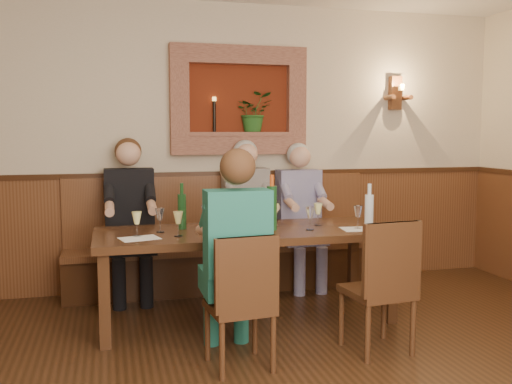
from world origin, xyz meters
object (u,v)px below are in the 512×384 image
person_bench_mid (248,229)px  spittoon_bucket (243,217)px  person_bench_right (301,228)px  wine_bottle_green_b (182,210)px  chair_near_left (240,329)px  dining_table (246,239)px  water_bottle (369,211)px  wine_bottle_green_a (272,207)px  person_chair_front (235,273)px  chair_near_right (378,313)px  bench (223,256)px  person_bench_left (130,233)px

person_bench_mid → spittoon_bucket: person_bench_mid is taller
person_bench_right → wine_bottle_green_b: person_bench_right is taller
chair_near_left → dining_table: bearing=68.6°
person_bench_right → water_bottle: 1.17m
chair_near_left → person_bench_mid: bearing=69.0°
person_bench_mid → wine_bottle_green_a: (-0.02, -0.90, 0.33)m
person_bench_mid → person_chair_front: size_ratio=1.02×
chair_near_right → bench: bearing=105.9°
chair_near_left → water_bottle: bearing=22.6°
person_bench_mid → person_bench_right: (0.54, 0.00, -0.02)m
dining_table → person_bench_mid: (0.22, 0.84, -0.07)m
dining_table → person_bench_left: size_ratio=1.62×
wine_bottle_green_a → water_bottle: (0.75, -0.22, -0.03)m
chair_near_right → person_bench_left: person_bench_left is taller
bench → wine_bottle_green_b: wine_bottle_green_b is taller
person_bench_left → wine_bottle_green_a: 1.45m
wine_bottle_green_a → water_bottle: bearing=-16.1°
chair_near_right → person_bench_mid: 1.84m
bench → chair_near_right: bearing=-68.2°
bench → water_bottle: bearing=-51.9°
person_bench_mid → person_chair_front: (-0.49, -1.61, -0.01)m
wine_bottle_green_a → water_bottle: wine_bottle_green_a is taller
dining_table → wine_bottle_green_a: (0.20, -0.06, 0.26)m
dining_table → person_bench_right: person_bench_right is taller
person_bench_left → person_chair_front: person_bench_left is taller
person_bench_left → spittoon_bucket: size_ratio=5.78×
person_chair_front → water_bottle: size_ratio=3.80×
wine_bottle_green_b → person_bench_left: bearing=120.3°
person_bench_left → person_bench_right: (1.65, 0.00, -0.02)m
dining_table → chair_near_left: 1.05m
bench → chair_near_left: bench is taller
chair_near_left → person_bench_right: size_ratio=0.63×
dining_table → person_chair_front: bearing=-108.8°
person_bench_left → wine_bottle_green_a: size_ratio=3.32×
spittoon_bucket → wine_bottle_green_a: wine_bottle_green_a is taller
person_bench_left → wine_bottle_green_a: bearing=-39.4°
dining_table → wine_bottle_green_b: bearing=161.5°
person_bench_mid → person_bench_right: size_ratio=1.02×
wine_bottle_green_b → person_bench_mid: bearing=43.1°
chair_near_right → person_bench_right: 1.77m
person_bench_left → wine_bottle_green_a: person_bench_left is taller
chair_near_left → chair_near_right: chair_near_right is taller
bench → spittoon_bucket: (-0.06, -1.10, 0.55)m
person_bench_mid → person_bench_right: bearing=0.1°
wine_bottle_green_b → water_bottle: same height
person_bench_mid → wine_bottle_green_b: 1.03m
person_bench_left → wine_bottle_green_b: bearing=-59.7°
person_bench_mid → water_bottle: (0.73, -1.11, 0.30)m
bench → water_bottle: 1.65m
chair_near_right → person_bench_right: (0.03, 1.74, 0.32)m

